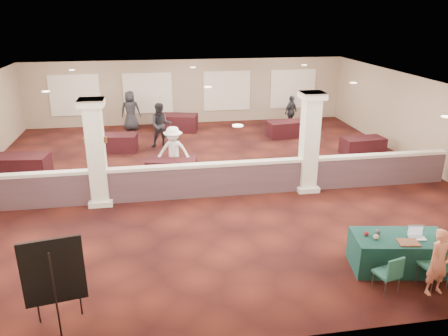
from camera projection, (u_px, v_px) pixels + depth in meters
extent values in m
plane|color=#471911|center=(209.00, 178.00, 15.20)|extent=(16.00, 16.00, 0.00)
cube|color=gray|center=(188.00, 92.00, 22.06)|extent=(16.00, 0.04, 3.20)
cube|color=gray|center=(271.00, 263.00, 7.24)|extent=(16.00, 0.04, 3.20)
cube|color=gray|center=(426.00, 124.00, 15.88)|extent=(0.04, 16.00, 3.20)
cube|color=white|center=(208.00, 86.00, 14.10)|extent=(16.00, 16.00, 0.02)
cube|color=#4D343C|center=(215.00, 181.00, 13.64)|extent=(15.60, 0.20, 1.00)
cube|color=silver|center=(215.00, 164.00, 13.45)|extent=(15.60, 0.28, 0.10)
cube|color=white|center=(96.00, 153.00, 12.72)|extent=(0.50, 0.50, 3.20)
cube|color=white|center=(101.00, 201.00, 13.25)|extent=(0.70, 0.70, 0.16)
cube|color=white|center=(91.00, 102.00, 12.21)|extent=(0.72, 0.72, 0.20)
cube|color=white|center=(309.00, 143.00, 13.72)|extent=(0.50, 0.50, 3.20)
cube|color=white|center=(306.00, 187.00, 14.25)|extent=(0.70, 0.70, 0.16)
cube|color=white|center=(313.00, 95.00, 13.20)|extent=(0.72, 0.72, 0.20)
cylinder|color=brown|center=(85.00, 141.00, 12.54)|extent=(0.12, 0.12, 0.18)
cylinder|color=white|center=(85.00, 141.00, 12.54)|extent=(0.09, 0.09, 0.10)
cylinder|color=brown|center=(105.00, 140.00, 12.63)|extent=(0.12, 0.12, 0.18)
cylinder|color=white|center=(105.00, 140.00, 12.63)|extent=(0.09, 0.09, 0.10)
cube|color=#0D322B|center=(399.00, 252.00, 9.85)|extent=(2.21, 1.36, 0.79)
cube|color=#1F5C4D|center=(434.00, 266.00, 9.18)|extent=(0.59, 0.59, 0.07)
cube|color=#1F5C4D|center=(445.00, 260.00, 8.88)|extent=(0.48, 0.15, 0.48)
cylinder|color=slate|center=(432.00, 284.00, 9.02)|extent=(0.03, 0.03, 0.46)
cylinder|color=slate|center=(448.00, 279.00, 9.15)|extent=(0.03, 0.03, 0.46)
cylinder|color=slate|center=(417.00, 273.00, 9.38)|extent=(0.03, 0.03, 0.46)
cylinder|color=slate|center=(432.00, 269.00, 9.52)|extent=(0.03, 0.03, 0.46)
cube|color=#1F5C4D|center=(387.00, 273.00, 9.02)|extent=(0.54, 0.54, 0.06)
cube|color=#1F5C4D|center=(396.00, 268.00, 8.77)|extent=(0.42, 0.15, 0.42)
cylinder|color=slate|center=(385.00, 290.00, 8.88)|extent=(0.03, 0.03, 0.40)
cylinder|color=slate|center=(398.00, 285.00, 9.02)|extent=(0.03, 0.03, 0.40)
cylinder|color=slate|center=(373.00, 280.00, 9.19)|extent=(0.03, 0.03, 0.40)
cylinder|color=slate|center=(386.00, 276.00, 9.33)|extent=(0.03, 0.03, 0.40)
cube|color=black|center=(53.00, 272.00, 7.74)|extent=(1.07, 0.23, 1.29)
cylinder|color=black|center=(34.00, 284.00, 7.95)|extent=(0.04, 0.04, 1.73)
cylinder|color=black|center=(77.00, 276.00, 8.18)|extent=(0.04, 0.04, 1.73)
cylinder|color=black|center=(55.00, 296.00, 7.61)|extent=(0.04, 0.04, 1.73)
imported|color=#FB936D|center=(439.00, 262.00, 8.86)|extent=(0.57, 0.42, 1.45)
cube|color=black|center=(19.00, 167.00, 15.16)|extent=(2.08, 1.20, 0.81)
cube|color=black|center=(172.00, 168.00, 15.17)|extent=(1.83, 1.15, 0.69)
cube|color=black|center=(363.00, 146.00, 17.64)|extent=(1.74, 0.96, 0.68)
cube|color=black|center=(116.00, 143.00, 17.99)|extent=(1.81, 1.05, 0.70)
cube|color=black|center=(177.00, 123.00, 20.98)|extent=(2.13, 1.43, 0.79)
cube|color=black|center=(286.00, 129.00, 20.08)|extent=(1.86, 1.12, 0.71)
imported|color=black|center=(161.00, 125.00, 18.35)|extent=(0.91, 0.51, 1.89)
imported|color=silver|center=(174.00, 151.00, 15.18)|extent=(1.22, 0.74, 1.78)
imported|color=black|center=(291.00, 112.00, 21.22)|extent=(1.03, 0.96, 1.63)
imported|color=black|center=(131.00, 111.00, 20.92)|extent=(0.97, 0.56, 1.90)
cube|color=#BABABE|center=(417.00, 238.00, 9.66)|extent=(0.40, 0.31, 0.02)
cube|color=#BABABE|center=(415.00, 230.00, 9.73)|extent=(0.36, 0.07, 0.24)
cube|color=silver|center=(415.00, 231.00, 9.73)|extent=(0.32, 0.06, 0.21)
cube|color=#A94D1B|center=(408.00, 242.00, 9.45)|extent=(0.48, 0.39, 0.03)
sphere|color=#EFDFC4|center=(376.00, 237.00, 9.59)|extent=(0.12, 0.12, 0.12)
sphere|color=maroon|center=(366.00, 234.00, 9.75)|extent=(0.11, 0.11, 0.11)
sphere|color=#46464A|center=(378.00, 232.00, 9.82)|extent=(0.11, 0.11, 0.11)
cube|color=red|center=(439.00, 244.00, 9.42)|extent=(0.13, 0.05, 0.01)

